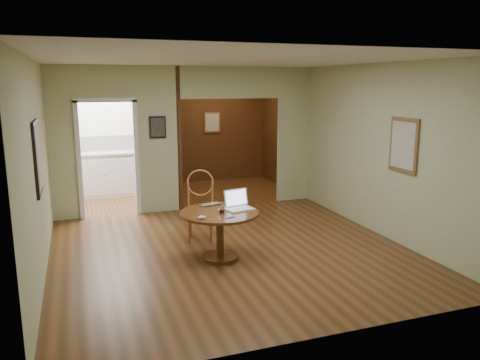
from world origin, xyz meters
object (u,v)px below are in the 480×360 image
object	(u,v)px
dining_table	(220,224)
chair	(200,201)
open_laptop	(238,204)
closed_laptop	(212,205)

from	to	relation	value
dining_table	chair	bearing A→B (deg)	92.32
dining_table	open_laptop	xyz separation A→B (m)	(0.29, 0.08, 0.24)
dining_table	closed_laptop	bearing A→B (deg)	91.99
chair	open_laptop	bearing A→B (deg)	-51.11
dining_table	closed_laptop	world-z (taller)	closed_laptop
open_laptop	closed_laptop	size ratio (longest dim) A/B	1.41
open_laptop	closed_laptop	distance (m)	0.40
dining_table	closed_laptop	size ratio (longest dim) A/B	3.68
open_laptop	chair	bearing A→B (deg)	99.14
chair	closed_laptop	distance (m)	0.57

